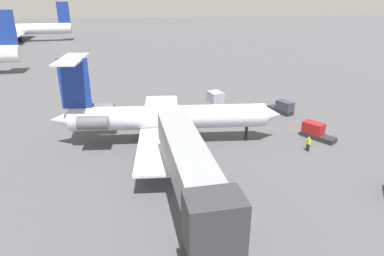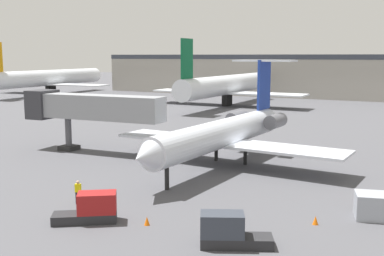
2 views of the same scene
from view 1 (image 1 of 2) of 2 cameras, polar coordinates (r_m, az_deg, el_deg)
The scene contains 10 objects.
ground_plane at distance 41.57m, azimuth -5.27°, elevation -1.85°, with size 400.00×400.00×0.10m, color #4C4C51.
regional_jet at distance 39.25m, azimuth -5.15°, elevation 1.89°, with size 23.48×26.37×10.01m.
jet_bridge at distance 24.10m, azimuth -0.03°, elevation -7.23°, with size 16.50×4.22×6.61m.
ground_crew_marshaller at distance 40.07m, azimuth 18.77°, elevation -2.52°, with size 0.45×0.35×1.69m.
baggage_tug_lead at distance 51.44m, azimuth 14.86°, elevation 3.28°, with size 4.21×3.02×1.90m.
baggage_tug_trailing at distance 43.84m, azimuth 19.86°, elevation -0.57°, with size 4.08×3.45×1.90m.
cargo_container_uld at distance 55.06m, azimuth 3.95°, elevation 5.18°, with size 3.02×2.59×1.65m.
traffic_cone_near at distance 46.40m, azimuth 16.67°, elevation 0.31°, with size 0.36×0.36×0.55m.
traffic_cone_mid at distance 52.94m, azimuth 7.73°, elevation 3.72°, with size 0.36×0.36×0.55m.
parked_airliner_east_mid at distance 136.04m, azimuth -27.19°, elevation 14.34°, with size 31.15×36.75×13.01m.
Camera 1 is at (-38.05, 0.96, 16.65)m, focal length 32.08 mm.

